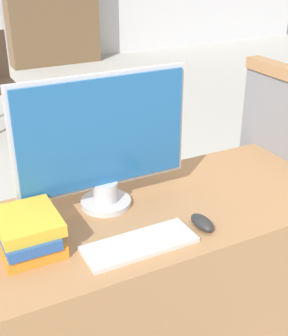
% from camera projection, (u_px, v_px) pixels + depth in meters
% --- Properties ---
extents(desk, '(1.35, 0.62, 0.77)m').
position_uv_depth(desk, '(159.00, 291.00, 1.86)').
color(desk, '#9E7047').
rests_on(desk, ground_plane).
extents(monitor, '(0.63, 0.18, 0.49)m').
position_uv_depth(monitor, '(103.00, 141.00, 1.59)').
color(monitor, '#B7B7BC').
rests_on(monitor, desk).
extents(keyboard, '(0.36, 0.14, 0.02)m').
position_uv_depth(keyboard, '(140.00, 244.00, 1.46)').
color(keyboard, silver).
rests_on(keyboard, desk).
extents(mouse, '(0.05, 0.11, 0.04)m').
position_uv_depth(mouse, '(202.00, 223.00, 1.56)').
color(mouse, '#262626').
rests_on(mouse, desk).
extents(book_stack, '(0.19, 0.23, 0.11)m').
position_uv_depth(book_stack, '(28.00, 232.00, 1.44)').
color(book_stack, orange).
rests_on(book_stack, desk).
extents(bookshelf_far, '(1.30, 0.32, 1.62)m').
position_uv_depth(bookshelf_far, '(52.00, 6.00, 6.59)').
color(bookshelf_far, brown).
rests_on(bookshelf_far, ground_plane).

